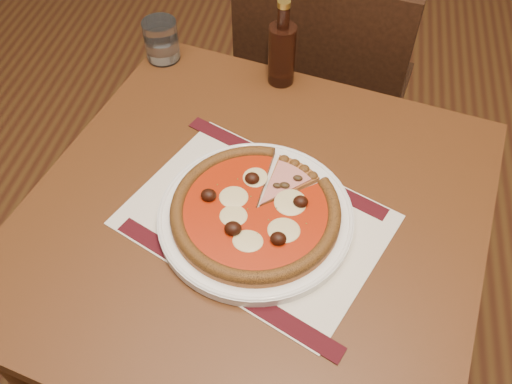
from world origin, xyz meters
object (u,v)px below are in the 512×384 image
(table, at_px, (254,243))
(bottle, at_px, (282,52))
(pizza, at_px, (255,210))
(plate, at_px, (255,217))
(water_glass, at_px, (161,40))
(chair_far, at_px, (323,91))

(table, height_order, bottle, bottle)
(pizza, bearing_deg, plate, 64.77)
(water_glass, bearing_deg, chair_far, 31.92)
(chair_far, height_order, pizza, chair_far)
(table, distance_m, bottle, 0.41)
(table, xyz_separation_m, chair_far, (0.08, 0.63, -0.13))
(chair_far, xyz_separation_m, pizza, (-0.07, -0.65, 0.26))
(plate, distance_m, pizza, 0.02)
(table, height_order, plate, plate)
(water_glass, bearing_deg, table, -54.05)
(plate, height_order, water_glass, water_glass)
(table, xyz_separation_m, plate, (0.01, -0.02, 0.11))
(bottle, bearing_deg, plate, -87.36)
(pizza, bearing_deg, bottle, 92.62)
(table, relative_size, chair_far, 1.03)
(chair_far, xyz_separation_m, water_glass, (-0.37, -0.23, 0.28))
(plate, bearing_deg, bottle, 92.64)
(chair_far, height_order, water_glass, chair_far)
(table, relative_size, pizza, 3.17)
(plate, height_order, bottle, bottle)
(bottle, bearing_deg, water_glass, 173.80)
(chair_far, relative_size, bottle, 4.69)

